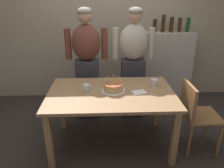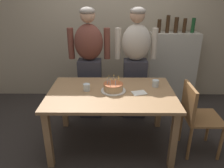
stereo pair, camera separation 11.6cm
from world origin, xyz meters
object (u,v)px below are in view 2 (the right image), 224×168
(napkin_stack, at_px, (139,93))
(person_woman_cardigan, at_px, (135,63))
(birthday_cake, at_px, (113,88))
(dining_chair, at_px, (196,114))
(person_man_bearded, at_px, (90,63))
(water_glass_far, at_px, (156,83))
(water_glass_near, at_px, (87,87))

(napkin_stack, bearing_deg, person_woman_cardigan, 88.49)
(birthday_cake, distance_m, dining_chair, 1.02)
(napkin_stack, bearing_deg, person_man_bearded, 130.98)
(napkin_stack, bearing_deg, water_glass_far, 41.80)
(person_woman_cardigan, bearing_deg, napkin_stack, 88.49)
(water_glass_far, bearing_deg, dining_chair, -33.29)
(water_glass_near, relative_size, person_woman_cardigan, 0.05)
(water_glass_far, xyz_separation_m, person_man_bearded, (-0.88, 0.56, 0.09))
(person_woman_cardigan, bearing_deg, person_man_bearded, 0.00)
(water_glass_far, height_order, dining_chair, dining_chair)
(water_glass_near, bearing_deg, person_woman_cardigan, 46.77)
(napkin_stack, height_order, dining_chair, dining_chair)
(birthday_cake, distance_m, napkin_stack, 0.31)
(birthday_cake, distance_m, water_glass_far, 0.55)
(birthday_cake, bearing_deg, water_glass_near, 177.50)
(water_glass_near, xyz_separation_m, napkin_stack, (0.63, -0.07, -0.04))
(water_glass_far, bearing_deg, birthday_cake, -164.77)
(water_glass_near, relative_size, dining_chair, 0.10)
(dining_chair, bearing_deg, birthday_cake, 81.53)
(birthday_cake, xyz_separation_m, water_glass_far, (0.53, 0.14, -0.00))
(person_man_bearded, relative_size, person_woman_cardigan, 1.00)
(water_glass_near, relative_size, water_glass_far, 1.00)
(birthday_cake, relative_size, person_man_bearded, 0.18)
(person_woman_cardigan, relative_size, dining_chair, 1.90)
(napkin_stack, xyz_separation_m, person_man_bearded, (-0.66, 0.76, 0.13))
(water_glass_far, bearing_deg, napkin_stack, -138.20)
(person_man_bearded, bearing_deg, water_glass_near, 92.71)
(birthday_cake, relative_size, person_woman_cardigan, 0.18)
(birthday_cake, height_order, person_woman_cardigan, person_woman_cardigan)
(water_glass_far, bearing_deg, person_man_bearded, 147.79)
(water_glass_near, height_order, dining_chair, dining_chair)
(person_man_bearded, height_order, dining_chair, person_man_bearded)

